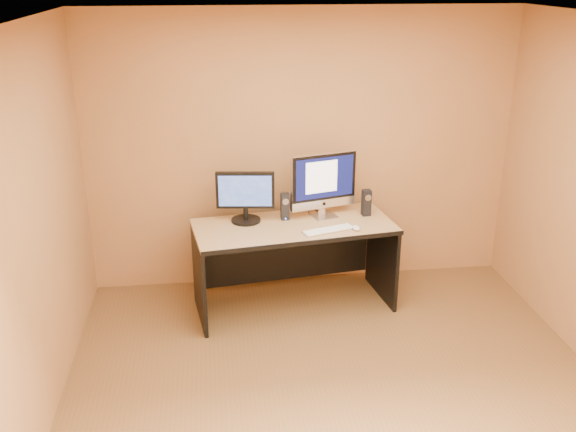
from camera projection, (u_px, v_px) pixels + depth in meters
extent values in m
plane|color=brown|center=(341.00, 400.00, 4.60)|extent=(4.00, 4.00, 0.00)
plane|color=white|center=(354.00, 24.00, 3.66)|extent=(4.00, 4.00, 0.00)
cube|color=silver|center=(329.00, 230.00, 5.46)|extent=(0.48, 0.26, 0.02)
ellipsoid|color=silver|center=(356.00, 228.00, 5.48)|extent=(0.07, 0.11, 0.04)
cylinder|color=black|center=(320.00, 213.00, 5.86)|extent=(0.10, 0.22, 0.01)
cylinder|color=black|center=(309.00, 211.00, 5.90)|extent=(0.03, 0.19, 0.01)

